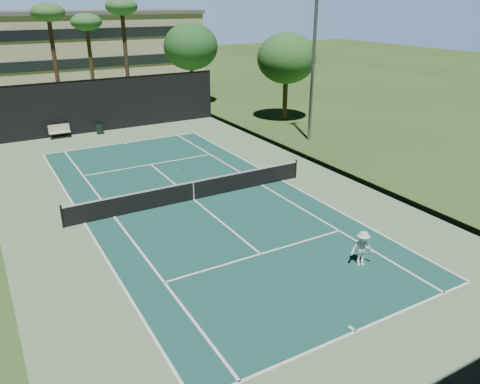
% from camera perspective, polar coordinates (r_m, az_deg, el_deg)
% --- Properties ---
extents(ground, '(160.00, 160.00, 0.00)m').
position_cam_1_polar(ground, '(24.03, -5.64, -0.97)').
color(ground, '#31541F').
rests_on(ground, ground).
extents(apron_slab, '(18.00, 32.00, 0.01)m').
position_cam_1_polar(apron_slab, '(24.03, -5.64, -0.96)').
color(apron_slab, '#698C62').
rests_on(apron_slab, ground).
extents(court_surface, '(10.97, 23.77, 0.01)m').
position_cam_1_polar(court_surface, '(24.03, -5.64, -0.94)').
color(court_surface, '#184D44').
rests_on(court_surface, ground).
extents(court_lines, '(11.07, 23.87, 0.01)m').
position_cam_1_polar(court_lines, '(24.03, -5.64, -0.92)').
color(court_lines, white).
rests_on(court_lines, ground).
extents(tennis_net, '(12.90, 0.10, 1.10)m').
position_cam_1_polar(tennis_net, '(23.82, -5.69, 0.27)').
color(tennis_net, black).
rests_on(tennis_net, ground).
extents(fence, '(18.04, 32.05, 4.03)m').
position_cam_1_polar(fence, '(23.37, -5.89, 3.62)').
color(fence, black).
rests_on(fence, ground).
extents(player, '(1.04, 0.81, 1.42)m').
position_cam_1_polar(player, '(18.52, 14.68, -6.66)').
color(player, white).
rests_on(player, ground).
extents(tennis_ball_b, '(0.06, 0.06, 0.06)m').
position_cam_1_polar(tennis_ball_b, '(25.64, -10.68, 0.34)').
color(tennis_ball_b, '#B5D530').
rests_on(tennis_ball_b, ground).
extents(tennis_ball_c, '(0.08, 0.08, 0.08)m').
position_cam_1_polar(tennis_ball_c, '(28.43, -7.64, 2.77)').
color(tennis_ball_c, '#BECF2F').
rests_on(tennis_ball_c, ground).
extents(tennis_ball_d, '(0.07, 0.07, 0.07)m').
position_cam_1_polar(tennis_ball_d, '(27.38, -20.05, 0.78)').
color(tennis_ball_d, yellow).
rests_on(tennis_ball_d, ground).
extents(park_bench, '(1.50, 0.45, 1.02)m').
position_cam_1_polar(park_bench, '(37.22, -21.15, 6.96)').
color(park_bench, beige).
rests_on(park_bench, ground).
extents(trash_bin, '(0.56, 0.56, 0.95)m').
position_cam_1_polar(trash_bin, '(37.49, -16.74, 7.51)').
color(trash_bin, black).
rests_on(trash_bin, ground).
extents(palm_a, '(2.80, 2.80, 9.32)m').
position_cam_1_polar(palm_a, '(44.78, -22.31, 19.15)').
color(palm_a, '#462B1E').
rests_on(palm_a, ground).
extents(palm_b, '(2.80, 2.80, 8.42)m').
position_cam_1_polar(palm_b, '(47.43, -18.19, 18.74)').
color(palm_b, '#45321D').
rests_on(palm_b, ground).
extents(palm_c, '(2.80, 2.80, 9.77)m').
position_cam_1_polar(palm_c, '(45.12, -14.20, 20.60)').
color(palm_c, '#412B1C').
rests_on(palm_c, ground).
extents(decid_tree_a, '(5.12, 5.12, 7.62)m').
position_cam_1_polar(decid_tree_a, '(46.44, -6.03, 17.20)').
color(decid_tree_a, '#48321E').
rests_on(decid_tree_a, ground).
extents(decid_tree_b, '(4.80, 4.80, 7.14)m').
position_cam_1_polar(decid_tree_b, '(39.78, 5.69, 15.89)').
color(decid_tree_b, '#4B3820').
rests_on(decid_tree_b, ground).
extents(campus_building, '(40.50, 12.50, 8.30)m').
position_cam_1_polar(campus_building, '(67.01, -23.13, 16.12)').
color(campus_building, '#C1B795').
rests_on(campus_building, ground).
extents(light_pole, '(0.90, 0.25, 12.22)m').
position_cam_1_polar(light_pole, '(33.67, 9.02, 16.94)').
color(light_pole, gray).
rests_on(light_pole, ground).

